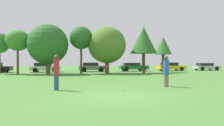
# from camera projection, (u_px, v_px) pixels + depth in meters

# --- Properties ---
(ground_plane) EXTENTS (120.00, 120.00, 0.00)m
(ground_plane) POSITION_uv_depth(u_px,v_px,m) (117.00, 97.00, 9.66)
(ground_plane) COLOR #477A33
(person_thrower) EXTENTS (0.30, 0.30, 1.92)m
(person_thrower) POSITION_uv_depth(u_px,v_px,m) (56.00, 72.00, 11.75)
(person_thrower) COLOR navy
(person_thrower) RESTS_ON ground
(person_catcher) EXTENTS (0.35, 0.35, 1.89)m
(person_catcher) POSITION_uv_depth(u_px,v_px,m) (166.00, 71.00, 13.34)
(person_catcher) COLOR #726651
(person_catcher) RESTS_ON ground
(frisbee) EXTENTS (0.24, 0.23, 0.13)m
(frisbee) POSITION_uv_depth(u_px,v_px,m) (106.00, 66.00, 12.01)
(frisbee) COLOR #F21E72
(tree_1) EXTENTS (2.77, 2.77, 5.23)m
(tree_1) POSITION_uv_depth(u_px,v_px,m) (18.00, 41.00, 25.61)
(tree_1) COLOR brown
(tree_1) RESTS_ON ground
(tree_2) EXTENTS (4.73, 4.73, 5.87)m
(tree_2) POSITION_uv_depth(u_px,v_px,m) (48.00, 44.00, 25.55)
(tree_2) COLOR brown
(tree_2) RESTS_ON ground
(tree_3) EXTENTS (2.80, 2.80, 5.77)m
(tree_3) POSITION_uv_depth(u_px,v_px,m) (81.00, 38.00, 26.51)
(tree_3) COLOR brown
(tree_3) RESTS_ON ground
(tree_4) EXTENTS (4.65, 4.65, 5.78)m
(tree_4) POSITION_uv_depth(u_px,v_px,m) (107.00, 45.00, 26.81)
(tree_4) COLOR brown
(tree_4) RESTS_ON ground
(tree_5) EXTENTS (3.36, 3.36, 5.86)m
(tree_5) POSITION_uv_depth(u_px,v_px,m) (144.00, 40.00, 27.42)
(tree_5) COLOR brown
(tree_5) RESTS_ON ground
(tree_6) EXTENTS (2.35, 2.35, 4.80)m
(tree_6) POSITION_uv_depth(u_px,v_px,m) (163.00, 46.00, 29.30)
(tree_6) COLOR brown
(tree_6) RESTS_ON ground
(parked_car_white) EXTENTS (4.15, 2.06, 1.29)m
(parked_car_white) POSITION_uv_depth(u_px,v_px,m) (45.00, 67.00, 30.21)
(parked_car_white) COLOR silver
(parked_car_white) RESTS_ON ground
(parked_car_grey) EXTENTS (3.96, 2.02, 1.31)m
(parked_car_grey) POSITION_uv_depth(u_px,v_px,m) (92.00, 67.00, 31.32)
(parked_car_grey) COLOR slate
(parked_car_grey) RESTS_ON ground
(parked_car_green) EXTENTS (4.39, 2.15, 1.26)m
(parked_car_green) POSITION_uv_depth(u_px,v_px,m) (133.00, 67.00, 33.05)
(parked_car_green) COLOR #196633
(parked_car_green) RESTS_ON ground
(parked_car_yellow) EXTENTS (4.36, 2.13, 1.29)m
(parked_car_yellow) POSITION_uv_depth(u_px,v_px,m) (171.00, 66.00, 34.12)
(parked_car_yellow) COLOR gold
(parked_car_yellow) RESTS_ON ground
(parked_car_silver) EXTENTS (4.17, 2.11, 1.19)m
(parked_car_silver) POSITION_uv_depth(u_px,v_px,m) (206.00, 66.00, 35.65)
(parked_car_silver) COLOR #B2B2B7
(parked_car_silver) RESTS_ON ground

